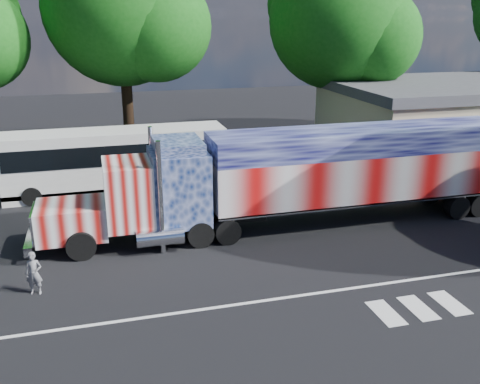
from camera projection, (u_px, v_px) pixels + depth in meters
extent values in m
plane|color=black|center=(260.00, 261.00, 21.11)|extent=(100.00, 100.00, 0.00)
cube|color=silver|center=(286.00, 298.00, 18.37)|extent=(30.00, 0.15, 0.01)
cube|color=silver|center=(386.00, 313.00, 17.42)|extent=(0.70, 1.60, 0.01)
cube|color=silver|center=(418.00, 308.00, 17.72)|extent=(0.70, 1.60, 0.01)
cube|color=silver|center=(449.00, 303.00, 18.03)|extent=(0.70, 1.60, 0.01)
cube|color=black|center=(156.00, 224.00, 22.84)|extent=(9.56, 1.06, 0.32)
cube|color=tan|center=(72.00, 220.00, 21.82)|extent=(2.76, 2.34, 1.38)
cube|color=silver|center=(35.00, 223.00, 21.46)|extent=(0.13, 2.02, 1.23)
cube|color=silver|center=(31.00, 240.00, 21.63)|extent=(0.32, 2.66, 0.38)
cube|color=tan|center=(128.00, 193.00, 22.10)|extent=(1.91, 2.66, 2.66)
cube|color=black|center=(105.00, 184.00, 21.72)|extent=(0.06, 2.23, 0.96)
cube|color=#4B598B|center=(179.00, 186.00, 22.60)|extent=(2.34, 2.66, 3.08)
cube|color=#4B598B|center=(178.00, 146.00, 22.05)|extent=(1.91, 2.55, 0.53)
cylinder|color=silver|center=(153.00, 179.00, 23.64)|extent=(0.21, 0.21, 4.68)
cylinder|color=silver|center=(161.00, 199.00, 21.08)|extent=(0.21, 0.21, 4.68)
cylinder|color=silver|center=(152.00, 214.00, 24.12)|extent=(1.91, 0.70, 0.70)
cylinder|color=silver|center=(160.00, 237.00, 21.60)|extent=(1.91, 0.70, 0.70)
cylinder|color=black|center=(81.00, 246.00, 21.05)|extent=(1.17, 0.37, 1.17)
cylinder|color=black|center=(82.00, 224.00, 23.19)|extent=(1.17, 0.37, 1.17)
cylinder|color=black|center=(200.00, 234.00, 22.31)|extent=(1.11, 0.58, 1.11)
cylinder|color=black|center=(191.00, 215.00, 24.35)|extent=(1.11, 0.58, 1.11)
cylinder|color=black|center=(227.00, 231.00, 22.60)|extent=(1.11, 0.58, 1.11)
cylinder|color=black|center=(216.00, 213.00, 24.64)|extent=(1.11, 0.58, 1.11)
cube|color=black|center=(359.00, 198.00, 25.16)|extent=(13.81, 1.17, 0.32)
cube|color=#D37172|center=(361.00, 174.00, 24.77)|extent=(14.24, 2.76, 2.13)
cube|color=#454A87|center=(364.00, 140.00, 24.26)|extent=(14.24, 2.76, 1.06)
cube|color=silver|center=(359.00, 195.00, 25.11)|extent=(14.24, 2.76, 0.13)
cylinder|color=black|center=(456.00, 207.00, 25.43)|extent=(1.11, 0.58, 1.11)
cylinder|color=black|center=(429.00, 192.00, 27.47)|extent=(1.11, 0.58, 1.11)
cylinder|color=black|center=(477.00, 204.00, 25.72)|extent=(1.11, 0.58, 1.11)
cylinder|color=black|center=(449.00, 190.00, 27.76)|extent=(1.11, 0.58, 1.11)
cube|color=silver|center=(117.00, 161.00, 28.86)|extent=(11.66, 2.53, 3.40)
cube|color=black|center=(116.00, 150.00, 28.65)|extent=(11.27, 2.58, 1.07)
cube|color=black|center=(119.00, 183.00, 29.26)|extent=(11.66, 2.53, 0.24)
cube|color=black|center=(0.00, 166.00, 27.35)|extent=(0.06, 2.23, 1.36)
cylinder|color=black|center=(32.00, 196.00, 27.03)|extent=(0.97, 0.29, 0.97)
cylinder|color=black|center=(36.00, 183.00, 29.25)|extent=(0.97, 0.29, 0.97)
cylinder|color=black|center=(175.00, 185.00, 28.86)|extent=(0.97, 0.29, 0.97)
cylinder|color=black|center=(168.00, 173.00, 31.08)|extent=(0.97, 0.29, 0.97)
cylinder|color=black|center=(191.00, 184.00, 29.08)|extent=(0.97, 0.29, 0.97)
cylinder|color=black|center=(183.00, 171.00, 31.30)|extent=(0.97, 0.29, 0.97)
cube|color=#1E5926|center=(440.00, 148.00, 28.81)|extent=(1.60, 0.08, 1.20)
imported|color=slate|center=(34.00, 273.00, 18.41)|extent=(0.64, 0.49, 1.56)
cylinder|color=black|center=(127.00, 101.00, 34.89)|extent=(0.70, 0.70, 7.71)
sphere|color=#185F16|center=(121.00, 7.00, 33.05)|extent=(9.64, 9.64, 9.64)
sphere|color=#185F16|center=(156.00, 26.00, 32.57)|extent=(6.74, 6.74, 6.74)
cylinder|color=black|center=(333.00, 101.00, 36.80)|extent=(0.70, 0.70, 7.09)
sphere|color=#185F16|center=(338.00, 20.00, 35.11)|extent=(9.08, 9.08, 9.08)
sphere|color=#185F16|center=(372.00, 37.00, 34.64)|extent=(6.35, 6.35, 6.35)
sphere|color=#185F16|center=(311.00, 4.00, 35.69)|extent=(5.90, 5.90, 5.90)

